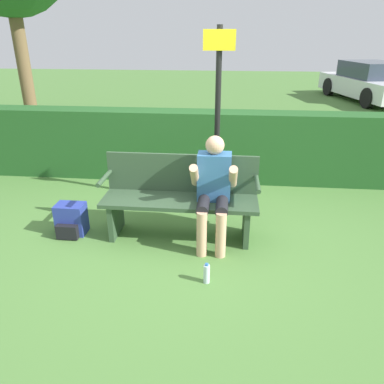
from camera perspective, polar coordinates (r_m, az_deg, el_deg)
ground_plane at (r=4.42m, az=-1.82°, el=-6.72°), size 40.00×40.00×0.00m
hedge_back at (r=5.96m, az=0.51°, el=7.08°), size 12.00×0.46×1.09m
park_bench at (r=4.26m, az=-1.78°, el=-0.72°), size 1.75×0.50×0.93m
person_seated at (r=4.04m, az=3.30°, el=0.84°), size 0.50×0.59×1.20m
backpack at (r=4.61m, az=-17.96°, el=-4.09°), size 0.33×0.31×0.37m
water_bottle at (r=3.62m, az=2.24°, el=-12.32°), size 0.06×0.06×0.21m
signpost at (r=4.75m, az=3.92°, el=12.14°), size 0.38×0.09×2.28m
parked_car at (r=14.52m, az=25.47°, el=14.84°), size 2.58×4.45×1.28m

